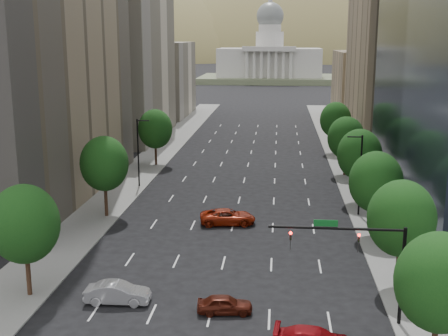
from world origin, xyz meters
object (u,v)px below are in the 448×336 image
(capitol, at_px, (269,62))
(car_red_far, at_px, (228,217))
(traffic_signal, at_px, (366,253))
(car_silver, at_px, (118,293))
(car_maroon, at_px, (225,304))

(capitol, distance_m, car_red_far, 199.14)
(capitol, bearing_deg, traffic_signal, -87.26)
(car_silver, bearing_deg, car_maroon, -98.15)
(capitol, distance_m, car_silver, 218.44)
(capitol, xyz_separation_m, car_maroon, (1.00, -219.05, -7.91))
(car_red_far, bearing_deg, capitol, -8.03)
(traffic_signal, distance_m, capitol, 219.99)
(traffic_signal, xyz_separation_m, car_red_far, (-11.09, 20.72, -4.37))
(car_red_far, bearing_deg, car_maroon, 176.59)
(capitol, bearing_deg, car_maroon, -89.74)
(traffic_signal, distance_m, car_maroon, 10.56)
(car_silver, distance_m, car_red_far, 20.27)
(car_maroon, distance_m, car_red_far, 20.12)
(capitol, relative_size, car_red_far, 10.35)
(capitol, distance_m, car_maroon, 219.19)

